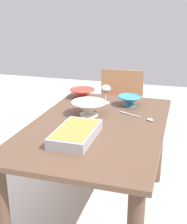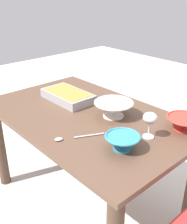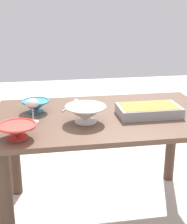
{
  "view_description": "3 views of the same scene",
  "coord_description": "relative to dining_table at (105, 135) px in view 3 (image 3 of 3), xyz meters",
  "views": [
    {
      "loc": [
        -1.78,
        -0.5,
        1.45
      ],
      "look_at": [
        0.11,
        0.06,
        0.76
      ],
      "focal_mm": 49.25,
      "sensor_mm": 36.0,
      "label": 1
    },
    {
      "loc": [
        1.19,
        -1.01,
        1.47
      ],
      "look_at": [
        0.1,
        -0.02,
        0.78
      ],
      "focal_mm": 43.44,
      "sensor_mm": 36.0,
      "label": 2
    },
    {
      "loc": [
        0.4,
        1.9,
        1.41
      ],
      "look_at": [
        0.09,
        0.09,
        0.77
      ],
      "focal_mm": 52.72,
      "sensor_mm": 36.0,
      "label": 3
    }
  ],
  "objects": [
    {
      "name": "ground_plane",
      "position": [
        0.0,
        0.0,
        -0.58
      ],
      "size": [
        8.0,
        8.0,
        0.0
      ],
      "primitive_type": "plane",
      "color": "beige"
    },
    {
      "name": "dining_table",
      "position": [
        0.0,
        0.0,
        0.0
      ],
      "size": [
        1.36,
        0.85,
        0.72
      ],
      "color": "brown",
      "rests_on": "ground_plane"
    },
    {
      "name": "wine_glass",
      "position": [
        0.45,
        0.06,
        0.24
      ],
      "size": [
        0.08,
        0.08,
        0.15
      ],
      "color": "white",
      "rests_on": "dining_table"
    },
    {
      "name": "casserole_dish",
      "position": [
        -0.26,
        0.06,
        0.17
      ],
      "size": [
        0.38,
        0.21,
        0.06
      ],
      "color": "#99999E",
      "rests_on": "dining_table"
    },
    {
      "name": "mixing_bowl",
      "position": [
        0.53,
        0.28,
        0.18
      ],
      "size": [
        0.21,
        0.21,
        0.08
      ],
      "color": "red",
      "rests_on": "dining_table"
    },
    {
      "name": "small_bowl",
      "position": [
        0.43,
        -0.13,
        0.18
      ],
      "size": [
        0.18,
        0.18,
        0.08
      ],
      "color": "teal",
      "rests_on": "dining_table"
    },
    {
      "name": "serving_bowl",
      "position": [
        0.14,
        0.11,
        0.19
      ],
      "size": [
        0.24,
        0.24,
        0.1
      ],
      "color": "white",
      "rests_on": "dining_table"
    },
    {
      "name": "serving_spoon",
      "position": [
        0.18,
        -0.26,
        0.14
      ],
      "size": [
        0.14,
        0.25,
        0.01
      ],
      "color": "silver",
      "rests_on": "dining_table"
    }
  ]
}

